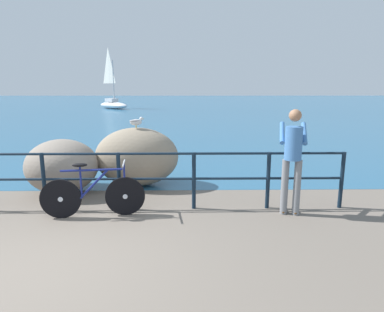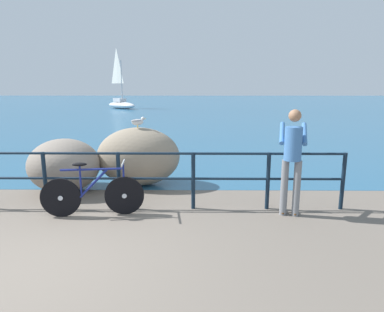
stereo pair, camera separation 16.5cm
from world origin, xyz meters
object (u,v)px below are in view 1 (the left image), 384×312
at_px(breakwater_boulder_main, 137,157).
at_px(breakwater_boulder_left, 62,166).
at_px(sailboat, 113,102).
at_px(bicycle, 93,194).
at_px(person_at_railing, 293,157).
at_px(seagull, 136,122).

xyz_separation_m(breakwater_boulder_main, breakwater_boulder_left, (-1.46, -0.46, -0.09)).
bearing_deg(sailboat, breakwater_boulder_main, -32.34).
relative_size(bicycle, sailboat, 0.27).
height_order(bicycle, sailboat, sailboat).
distance_m(bicycle, person_at_railing, 3.36).
bearing_deg(breakwater_boulder_left, seagull, 14.94).
bearing_deg(bicycle, breakwater_boulder_left, 119.49).
bearing_deg(breakwater_boulder_left, bicycle, -53.59).
height_order(breakwater_boulder_main, breakwater_boulder_left, breakwater_boulder_main).
distance_m(person_at_railing, sailboat, 30.88).
xyz_separation_m(breakwater_boulder_left, sailboat, (-5.09, 28.12, 0.16)).
distance_m(breakwater_boulder_left, seagull, 1.76).
bearing_deg(person_at_railing, bicycle, 105.40).
xyz_separation_m(person_at_railing, breakwater_boulder_main, (-2.84, 1.75, -0.35)).
bearing_deg(sailboat, person_at_railing, -27.95).
relative_size(bicycle, seagull, 5.14).
height_order(breakwater_boulder_main, seagull, seagull).
bearing_deg(seagull, sailboat, 75.14).
xyz_separation_m(breakwater_boulder_main, sailboat, (-6.55, 27.66, 0.07)).
xyz_separation_m(bicycle, person_at_railing, (3.30, 0.07, 0.60)).
distance_m(bicycle, seagull, 2.09).
bearing_deg(seagull, person_at_railing, -59.03).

